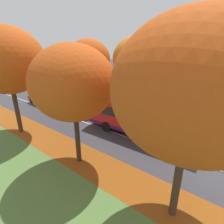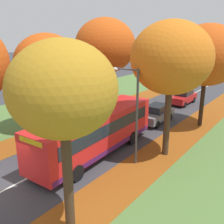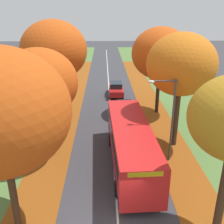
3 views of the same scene
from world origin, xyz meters
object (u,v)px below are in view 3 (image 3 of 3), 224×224
object	(u,v)px
tree_left_mid	(54,50)
streetlamp_right	(168,112)
tree_right_mid	(160,54)
car_grey_lead	(125,111)
bus	(131,143)
tree_left_near	(39,83)
car_red_following	(116,89)
tree_right_near	(181,65)

from	to	relation	value
tree_left_mid	streetlamp_right	distance (m)	12.82
tree_right_mid	tree_left_mid	bearing A→B (deg)	-176.34
car_grey_lead	bus	bearing A→B (deg)	-91.68
streetlamp_right	tree_left_near	bearing A→B (deg)	174.25
tree_left_mid	bus	xyz separation A→B (m)	(6.42, -9.26, -4.86)
tree_right_mid	car_red_following	xyz separation A→B (m)	(-4.01, 5.90, -5.31)
tree_right_mid	car_grey_lead	distance (m)	6.56
tree_right_mid	tree_left_near	bearing A→B (deg)	-139.14
car_red_following	tree_left_near	bearing A→B (deg)	-112.00
tree_left_near	tree_right_mid	xyz separation A→B (m)	(9.84, 8.51, 0.54)
tree_right_mid	car_grey_lead	world-z (taller)	tree_right_mid
tree_left_mid	tree_right_near	bearing A→B (deg)	-32.13
tree_left_near	car_grey_lead	world-z (taller)	tree_left_near
tree_right_near	car_red_following	world-z (taller)	tree_right_near
tree_right_near	bus	distance (m)	6.71
car_red_following	tree_right_near	bearing A→B (deg)	-72.56
tree_right_near	car_grey_lead	world-z (taller)	tree_right_near
tree_left_mid	car_grey_lead	world-z (taller)	tree_left_mid
car_grey_lead	car_red_following	distance (m)	7.54
tree_right_mid	streetlamp_right	size ratio (longest dim) A/B	1.44
streetlamp_right	tree_right_near	bearing A→B (deg)	61.64
tree_left_near	tree_right_near	bearing A→B (deg)	8.33
tree_left_near	tree_left_mid	bearing A→B (deg)	92.29
tree_left_mid	tree_left_near	bearing A→B (deg)	-87.71
tree_left_near	tree_right_near	world-z (taller)	tree_right_near
tree_right_mid	car_grey_lead	size ratio (longest dim) A/B	2.06
tree_right_near	bus	world-z (taller)	tree_right_near
tree_left_mid	tree_right_near	xyz separation A→B (m)	(10.21, -6.41, -0.11)
tree_right_near	bus	size ratio (longest dim) A/B	0.83
tree_left_mid	tree_right_mid	size ratio (longest dim) A/B	1.08
tree_left_near	car_red_following	world-z (taller)	tree_left_near
tree_left_near	tree_right_near	distance (m)	10.04
tree_left_mid	car_grey_lead	size ratio (longest dim) A/B	2.22
tree_right_mid	bus	bearing A→B (deg)	-110.64
tree_right_near	streetlamp_right	xyz separation A→B (m)	(-1.25, -2.32, -2.72)
streetlamp_right	car_red_following	xyz separation A→B (m)	(-2.82, 15.28, -2.92)
tree_left_mid	bus	bearing A→B (deg)	-55.26
streetlamp_right	tree_right_mid	bearing A→B (deg)	82.74
tree_right_near	car_grey_lead	size ratio (longest dim) A/B	2.08
tree_left_mid	tree_right_mid	bearing A→B (deg)	3.66
tree_left_mid	tree_right_mid	distance (m)	10.18
tree_right_mid	bus	world-z (taller)	tree_right_mid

